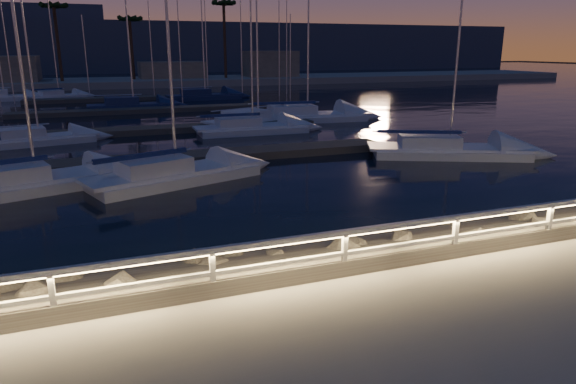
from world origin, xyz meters
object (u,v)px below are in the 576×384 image
object	(u,v)px
sailboat_g	(250,127)
sailboat_l	(256,119)
sailboat_b	(172,173)
sailboat_f	(36,138)
sailboat_m	(2,97)
sailboat_n	(58,96)
sailboat_d	(445,149)
sailboat_j	(131,105)
sailboat_c	(31,181)
guard_rail	(300,248)
sailboat_k	(203,96)
sailboat_h	(304,115)

from	to	relation	value
sailboat_g	sailboat_l	bearing A→B (deg)	67.93
sailboat_b	sailboat_f	world-z (taller)	sailboat_b
sailboat_m	sailboat_n	xyz separation A→B (m)	(5.53, -0.06, -0.06)
sailboat_m	sailboat_n	bearing A→B (deg)	-7.17
sailboat_d	sailboat_j	bearing A→B (deg)	141.50
sailboat_f	sailboat_g	bearing A→B (deg)	-13.93
sailboat_c	sailboat_g	xyz separation A→B (m)	(12.31, 10.86, -0.00)
guard_rail	sailboat_d	xyz separation A→B (m)	(13.27, 12.55, -0.95)
sailboat_b	sailboat_k	distance (m)	37.24
sailboat_g	sailboat_j	size ratio (longest dim) A/B	0.96
sailboat_d	sailboat_l	distance (m)	15.75
sailboat_c	sailboat_j	xyz separation A→B (m)	(5.84, 27.60, 0.03)
sailboat_k	sailboat_c	bearing A→B (deg)	-118.77
sailboat_f	sailboat_g	world-z (taller)	sailboat_g
sailboat_f	sailboat_m	size ratio (longest dim) A/B	0.88
sailboat_c	sailboat_k	distance (m)	38.24
sailboat_j	sailboat_k	size ratio (longest dim) A/B	0.97
sailboat_l	sailboat_m	size ratio (longest dim) A/B	1.15
sailboat_b	sailboat_c	bearing A→B (deg)	153.54
sailboat_c	sailboat_h	size ratio (longest dim) A/B	0.81
sailboat_j	sailboat_n	bearing A→B (deg)	115.21
sailboat_h	sailboat_m	xyz separation A→B (m)	(-24.67, 26.35, -0.01)
sailboat_c	sailboat_m	size ratio (longest dim) A/B	1.05
sailboat_d	sailboat_f	size ratio (longest dim) A/B	1.27
sailboat_l	sailboat_k	bearing A→B (deg)	67.03
sailboat_h	sailboat_d	bearing A→B (deg)	-77.77
sailboat_m	sailboat_b	bearing A→B (deg)	-80.45
guard_rail	sailboat_g	size ratio (longest dim) A/B	3.33
sailboat_b	sailboat_m	distance (m)	43.91
guard_rail	sailboat_m	size ratio (longest dim) A/B	3.45
sailboat_f	sailboat_k	world-z (taller)	sailboat_k
sailboat_n	sailboat_d	bearing A→B (deg)	-86.70
sailboat_l	sailboat_b	bearing A→B (deg)	-140.99
sailboat_j	sailboat_b	bearing A→B (deg)	-92.28
sailboat_l	sailboat_n	size ratio (longest dim) A/B	1.33
sailboat_n	sailboat_c	bearing A→B (deg)	-111.93
sailboat_j	guard_rail	bearing A→B (deg)	-90.51
sailboat_h	sailboat_j	xyz separation A→B (m)	(-12.17, 12.45, -0.01)
sailboat_d	sailboat_n	world-z (taller)	sailboat_d
sailboat_k	sailboat_l	bearing A→B (deg)	-97.88
sailboat_c	sailboat_d	xyz separation A→B (m)	(19.83, -0.08, -0.00)
sailboat_d	sailboat_f	bearing A→B (deg)	175.70
sailboat_f	sailboat_h	world-z (taller)	sailboat_h
sailboat_l	sailboat_m	world-z (taller)	sailboat_l
sailboat_f	sailboat_l	size ratio (longest dim) A/B	0.76
guard_rail	sailboat_n	world-z (taller)	sailboat_n
sailboat_f	sailboat_n	size ratio (longest dim) A/B	1.01
sailboat_b	sailboat_j	world-z (taller)	sailboat_j
sailboat_c	sailboat_j	world-z (taller)	sailboat_j
sailboat_h	sailboat_l	size ratio (longest dim) A/B	1.12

